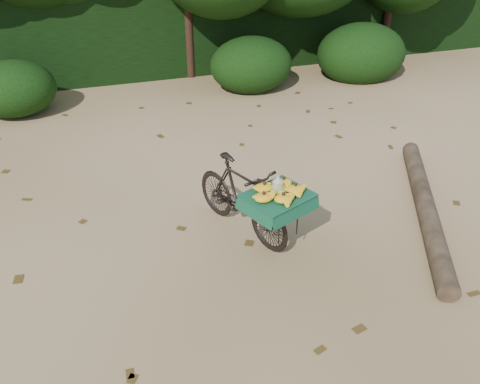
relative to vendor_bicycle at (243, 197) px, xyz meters
name	(u,v)px	position (x,y,z in m)	size (l,w,h in m)	color
ground	(250,209)	(0.24, 0.43, -0.49)	(80.00, 80.00, 0.00)	tan
vendor_bicycle	(243,197)	(0.00, 0.00, 0.00)	(1.16, 1.76, 0.95)	black
fallen_log	(426,206)	(2.34, -0.36, -0.37)	(0.24, 0.24, 3.28)	brown
hedge_backdrop	(158,27)	(0.24, 6.73, 0.41)	(26.00, 1.80, 1.80)	black
bush_clumps	(203,72)	(0.74, 4.73, -0.04)	(8.80, 1.70, 0.90)	black
leaf_litter	(235,185)	(0.24, 1.08, -0.48)	(7.00, 7.30, 0.01)	#443112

